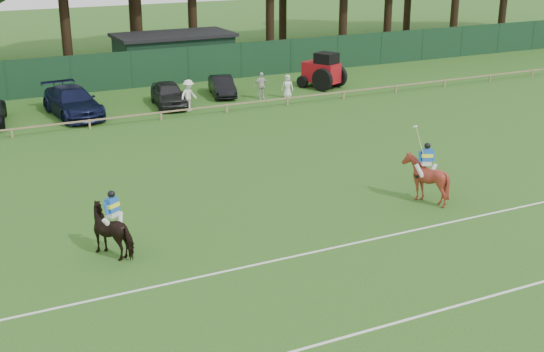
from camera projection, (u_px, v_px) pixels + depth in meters
ground at (298, 242)px, 25.14m from camera, size 160.00×160.00×0.00m
horse_dark at (114, 230)px, 23.96m from camera, size 1.84×2.17×1.68m
horse_chestnut at (425, 178)px, 28.53m from camera, size 2.07×2.17×1.90m
sedan_navy at (73, 102)px, 41.45m from camera, size 2.87×5.88×1.65m
hatch_grey at (169, 94)px, 43.72m from camera, size 2.35×4.55×1.48m
estate_black at (222, 86)px, 46.46m from camera, size 2.17×4.00×1.25m
spectator_left at (189, 95)px, 42.58m from camera, size 1.37×1.12×1.85m
spectator_mid at (261, 86)px, 45.56m from camera, size 0.99×0.43×1.68m
spectator_right at (287, 86)px, 45.86m from camera, size 0.86×0.77×1.48m
rider_dark at (113, 209)px, 23.71m from camera, size 0.86×0.64×1.41m
rider_chestnut at (427, 159)px, 28.25m from camera, size 0.91×0.76×2.05m
pitch_lines at (352, 284)px, 22.17m from camera, size 60.00×5.10×0.01m
pitch_rail at (143, 114)px, 40.22m from camera, size 62.10×0.10×0.50m
perimeter_fence at (102, 72)px, 47.58m from camera, size 92.08×0.08×2.50m
utility_shed at (174, 54)px, 52.55m from camera, size 8.40×4.40×3.04m
tree_row at (104, 68)px, 55.60m from camera, size 96.00×12.00×21.00m
tractor at (323, 71)px, 48.50m from camera, size 2.89×3.37×2.39m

